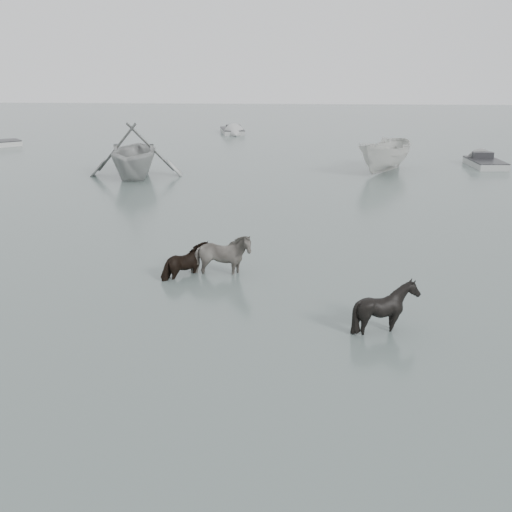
% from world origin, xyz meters
% --- Properties ---
extents(ground, '(140.00, 140.00, 0.00)m').
position_xyz_m(ground, '(0.00, 0.00, 0.00)').
color(ground, '#4F5E5A').
rests_on(ground, ground).
extents(pony_pinto, '(1.84, 0.88, 1.53)m').
position_xyz_m(pony_pinto, '(-1.16, 2.43, 0.77)').
color(pony_pinto, black).
rests_on(pony_pinto, ground).
extents(pony_dark, '(1.46, 1.59, 1.34)m').
position_xyz_m(pony_dark, '(-2.08, 2.23, 0.67)').
color(pony_dark, black).
rests_on(pony_dark, ground).
extents(pony_black, '(1.67, 1.59, 1.46)m').
position_xyz_m(pony_black, '(3.09, -1.26, 0.73)').
color(pony_black, black).
rests_on(pony_black, ground).
extents(rowboat_trail, '(5.58, 6.25, 2.99)m').
position_xyz_m(rowboat_trail, '(-7.39, 17.60, 1.49)').
color(rowboat_trail, '#A5A8A6').
rests_on(rowboat_trail, ground).
extents(boat_small, '(4.12, 5.24, 1.92)m').
position_xyz_m(boat_small, '(5.77, 19.94, 0.96)').
color(boat_small, beige).
rests_on(boat_small, ground).
extents(skiff_port, '(1.89, 4.52, 0.75)m').
position_xyz_m(skiff_port, '(11.74, 22.13, 0.38)').
color(skiff_port, '#9EA19E').
rests_on(skiff_port, ground).
extents(skiff_mid, '(2.60, 5.03, 0.75)m').
position_xyz_m(skiff_mid, '(-4.28, 37.32, 0.38)').
color(skiff_mid, '#9C9F9C').
rests_on(skiff_mid, ground).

